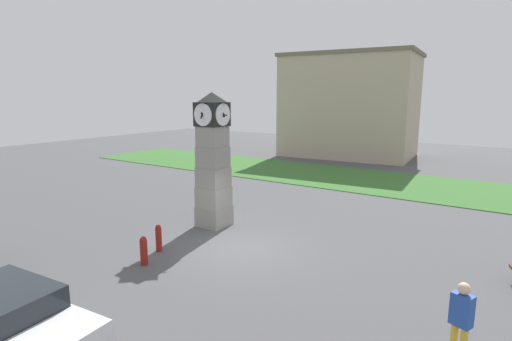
% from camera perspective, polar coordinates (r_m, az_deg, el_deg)
% --- Properties ---
extents(ground_plane, '(75.15, 75.15, 0.00)m').
position_cam_1_polar(ground_plane, '(14.65, -2.69, -10.86)').
color(ground_plane, '#4C4C4F').
extents(clock_tower, '(1.42, 1.44, 5.50)m').
position_cam_1_polar(clock_tower, '(16.38, -6.16, 1.21)').
color(clock_tower, gray).
rests_on(clock_tower, ground_plane).
extents(bollard_near_tower, '(0.24, 0.24, 0.95)m').
position_cam_1_polar(bollard_near_tower, '(13.54, -15.74, -10.93)').
color(bollard_near_tower, maroon).
rests_on(bollard_near_tower, ground_plane).
extents(bollard_mid_row, '(0.22, 0.22, 0.96)m').
position_cam_1_polar(bollard_mid_row, '(14.52, -13.74, -9.31)').
color(bollard_mid_row, maroon).
rests_on(bollard_mid_row, ground_plane).
extents(car_by_building, '(4.12, 2.18, 1.40)m').
position_cam_1_polar(car_by_building, '(10.32, -31.78, -17.86)').
color(car_by_building, silver).
rests_on(car_by_building, ground_plane).
extents(pedestrian_near_bench, '(0.46, 0.37, 1.79)m').
position_cam_1_polar(pedestrian_near_bench, '(9.36, 27.24, -18.26)').
color(pedestrian_near_bench, gold).
rests_on(pedestrian_near_bench, ground_plane).
extents(warehouse_blue_far, '(11.77, 8.35, 8.95)m').
position_cam_1_polar(warehouse_blue_far, '(36.95, 13.24, 9.04)').
color(warehouse_blue_far, '#B7A88E').
rests_on(warehouse_blue_far, ground_plane).
extents(grass_verge_far, '(45.09, 7.36, 0.04)m').
position_cam_1_polar(grass_verge_far, '(26.53, 15.47, -1.35)').
color(grass_verge_far, '#386B2D').
rests_on(grass_verge_far, ground_plane).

